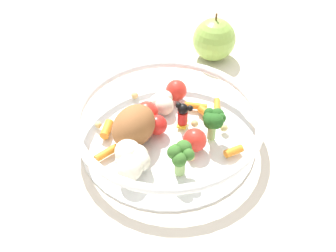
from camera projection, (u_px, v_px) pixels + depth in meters
ground_plane at (172, 146)px, 0.55m from camera, size 2.40×2.40×0.00m
food_container at (163, 127)px, 0.54m from camera, size 0.26×0.26×0.06m
loose_apple at (214, 40)px, 0.68m from camera, size 0.07×0.07×0.09m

